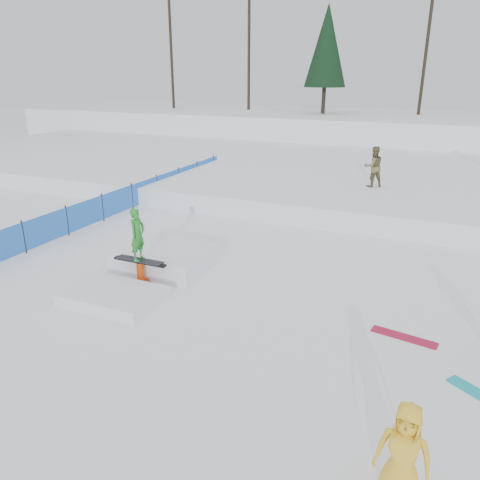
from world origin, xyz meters
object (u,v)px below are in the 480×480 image
at_px(walker_olive, 373,167).
at_px(jib_rail_feature, 153,265).
at_px(safety_fence, 132,196).
at_px(spectator_yellow, 404,453).

distance_m(walker_olive, jib_rail_feature, 11.29).
xyz_separation_m(safety_fence, jib_rail_feature, (4.68, -5.51, -0.25)).
height_order(walker_olive, jib_rail_feature, walker_olive).
relative_size(walker_olive, jib_rail_feature, 0.39).
distance_m(walker_olive, spectator_yellow, 15.51).
height_order(spectator_yellow, jib_rail_feature, jib_rail_feature).
height_order(safety_fence, jib_rail_feature, jib_rail_feature).
relative_size(spectator_yellow, jib_rail_feature, 0.34).
xyz_separation_m(walker_olive, spectator_yellow, (2.80, -15.23, -0.91)).
distance_m(safety_fence, walker_olive, 10.35).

